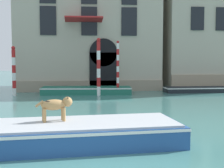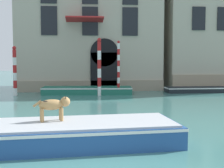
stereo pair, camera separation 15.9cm
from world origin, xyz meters
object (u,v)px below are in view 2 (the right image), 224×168
(boat_moored_far, at_px, (206,89))
(mooring_pole_1, at_px, (15,71))
(boat_moored_near_palazzo, at_px, (87,90))
(mooring_pole_0, at_px, (99,67))
(mooring_pole_2, at_px, (119,68))
(dog_on_deck, at_px, (54,105))
(boat_foreground, at_px, (34,134))

(boat_moored_far, xyz_separation_m, mooring_pole_1, (-14.03, -0.82, 1.51))
(boat_moored_near_palazzo, height_order, mooring_pole_1, mooring_pole_1)
(mooring_pole_0, relative_size, mooring_pole_2, 1.04)
(boat_moored_near_palazzo, xyz_separation_m, mooring_pole_0, (0.82, -0.93, 1.74))
(dog_on_deck, distance_m, mooring_pole_2, 12.98)
(boat_foreground, bearing_deg, boat_moored_far, 46.90)
(boat_foreground, relative_size, boat_moored_far, 1.40)
(mooring_pole_0, bearing_deg, boat_moored_near_palazzo, 131.41)
(boat_moored_far, distance_m, mooring_pole_1, 14.13)
(dog_on_deck, xyz_separation_m, mooring_pole_1, (-3.70, 12.45, 0.54))
(boat_foreground, relative_size, boat_moored_near_palazzo, 1.34)
(boat_moored_far, bearing_deg, mooring_pole_1, -177.09)
(boat_moored_near_palazzo, relative_size, mooring_pole_0, 1.64)
(mooring_pole_0, distance_m, mooring_pole_2, 1.45)
(mooring_pole_0, xyz_separation_m, mooring_pole_1, (-5.79, 0.36, -0.28))
(mooring_pole_0, xyz_separation_m, mooring_pole_2, (1.39, 0.40, -0.08))
(boat_foreground, height_order, dog_on_deck, dog_on_deck)
(boat_foreground, xyz_separation_m, boat_moored_near_palazzo, (1.84, 13.34, -0.10))
(mooring_pole_2, bearing_deg, boat_moored_far, 6.55)
(boat_foreground, xyz_separation_m, boat_moored_far, (10.90, 13.59, -0.16))
(boat_foreground, bearing_deg, boat_moored_near_palazzo, 77.78)
(mooring_pole_0, height_order, mooring_pole_2, mooring_pole_0)
(boat_moored_far, distance_m, mooring_pole_2, 7.10)
(dog_on_deck, relative_size, mooring_pole_0, 0.28)
(dog_on_deck, distance_m, mooring_pole_1, 13.00)
(dog_on_deck, relative_size, mooring_pole_2, 0.29)
(boat_foreground, distance_m, boat_moored_near_palazzo, 13.47)
(boat_moored_near_palazzo, xyz_separation_m, mooring_pole_2, (2.22, -0.54, 1.65))
(mooring_pole_0, distance_m, mooring_pole_1, 5.81)
(boat_moored_far, relative_size, mooring_pole_1, 1.84)
(boat_moored_far, distance_m, mooring_pole_0, 8.52)
(boat_foreground, distance_m, dog_on_deck, 1.05)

